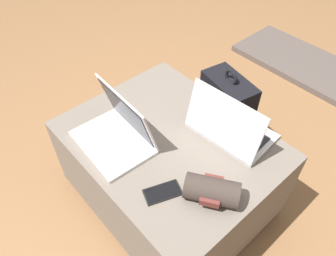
{
  "coord_description": "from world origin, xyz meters",
  "views": [
    {
      "loc": [
        0.69,
        -0.63,
        1.5
      ],
      "look_at": [
        0.0,
        -0.01,
        0.54
      ],
      "focal_mm": 35.0,
      "sensor_mm": 36.0,
      "label": 1
    }
  ],
  "objects_px": {
    "laptop_far": "(229,127)",
    "backpack": "(226,115)",
    "laptop_near": "(117,132)",
    "cell_phone": "(162,192)",
    "wrist_brace": "(212,190)"
  },
  "relations": [
    {
      "from": "laptop_near",
      "to": "wrist_brace",
      "type": "xyz_separation_m",
      "value": [
        0.45,
        0.09,
        -0.0
      ]
    },
    {
      "from": "cell_phone",
      "to": "laptop_far",
      "type": "bearing_deg",
      "value": -64.78
    },
    {
      "from": "wrist_brace",
      "to": "backpack",
      "type": "bearing_deg",
      "value": 124.24
    },
    {
      "from": "laptop_far",
      "to": "wrist_brace",
      "type": "distance_m",
      "value": 0.33
    },
    {
      "from": "cell_phone",
      "to": "backpack",
      "type": "bearing_deg",
      "value": -48.65
    },
    {
      "from": "laptop_far",
      "to": "backpack",
      "type": "distance_m",
      "value": 0.48
    },
    {
      "from": "laptop_far",
      "to": "cell_phone",
      "type": "xyz_separation_m",
      "value": [
        0.03,
        -0.4,
        -0.04
      ]
    },
    {
      "from": "cell_phone",
      "to": "wrist_brace",
      "type": "xyz_separation_m",
      "value": [
        0.13,
        0.12,
        0.04
      ]
    },
    {
      "from": "laptop_near",
      "to": "laptop_far",
      "type": "height_order",
      "value": "laptop_near"
    },
    {
      "from": "laptop_near",
      "to": "laptop_far",
      "type": "xyz_separation_m",
      "value": [
        0.29,
        0.37,
        -0.0
      ]
    },
    {
      "from": "laptop_far",
      "to": "laptop_near",
      "type": "bearing_deg",
      "value": 47.64
    },
    {
      "from": "cell_phone",
      "to": "backpack",
      "type": "xyz_separation_m",
      "value": [
        -0.27,
        0.7,
        -0.24
      ]
    },
    {
      "from": "laptop_far",
      "to": "backpack",
      "type": "height_order",
      "value": "laptop_far"
    },
    {
      "from": "laptop_far",
      "to": "backpack",
      "type": "bearing_deg",
      "value": -56.66
    },
    {
      "from": "backpack",
      "to": "wrist_brace",
      "type": "bearing_deg",
      "value": 135.43
    }
  ]
}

